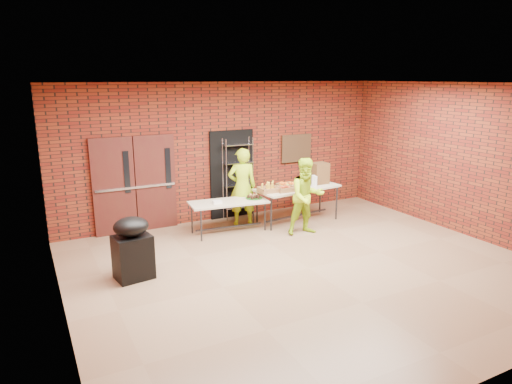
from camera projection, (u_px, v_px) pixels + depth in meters
The scene contains 19 objects.
room at pixel (311, 180), 7.71m from camera, with size 8.08×7.08×3.28m.
double_doors at pixel (135, 184), 9.82m from camera, with size 1.78×0.12×2.10m.
dark_doorway at pixel (232, 174), 10.87m from camera, with size 1.10×0.06×2.10m, color black.
bronze_plaque at pixel (296, 148), 11.54m from camera, with size 0.85×0.04×0.70m, color #402D19.
wire_rack at pixel (238, 178), 10.81m from camera, with size 0.71×0.24×1.93m, color #ACACB2, non-canonical shape.
table_left at pixel (229, 204), 9.86m from camera, with size 1.75×0.88×0.69m.
table_right at pixel (298, 190), 10.60m from camera, with size 2.08×1.06×0.82m.
basket_bananas at pixel (269, 189), 10.11m from camera, with size 0.44×0.34×0.14m.
basket_oranges at pixel (287, 186), 10.46m from camera, with size 0.43×0.33×0.13m.
basket_apples at pixel (285, 189), 10.18m from camera, with size 0.42×0.33×0.13m.
muffin_tray at pixel (254, 197), 10.09m from camera, with size 0.37×0.37×0.09m.
napkin_box at pixel (217, 202), 9.69m from camera, with size 0.19×0.12×0.06m, color white.
coffee_dispenser at pixel (319, 173), 10.89m from camera, with size 0.38×0.34×0.50m, color brown.
cup_stack_front at pixel (313, 181), 10.64m from camera, with size 0.09×0.09×0.26m, color white.
cup_stack_mid at pixel (315, 181), 10.61m from camera, with size 0.08×0.08×0.24m, color white.
cup_stack_back at pixel (309, 180), 10.73m from camera, with size 0.08×0.08×0.23m, color white.
covered_grill at pixel (132, 248), 7.59m from camera, with size 0.65×0.57×1.07m.
volunteer_woman at pixel (242, 187), 10.32m from camera, with size 0.65×0.42×1.77m, color #A0CA16.
volunteer_man at pixel (307, 197), 9.71m from camera, with size 0.81×0.63×1.66m, color #A0CA16.
Camera 1 is at (-4.30, -6.24, 3.30)m, focal length 32.00 mm.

